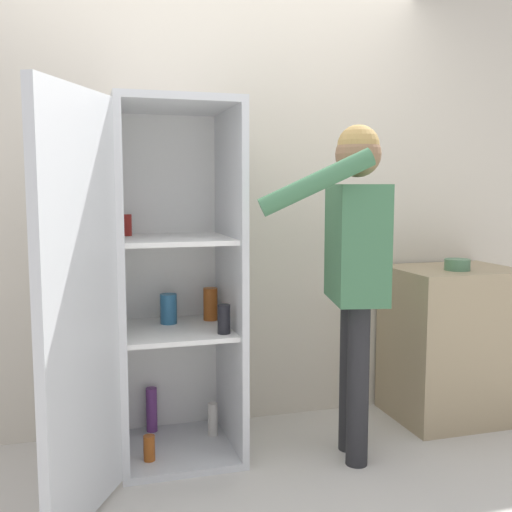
% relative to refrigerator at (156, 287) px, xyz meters
% --- Properties ---
extents(ground_plane, '(12.00, 12.00, 0.00)m').
position_rel_refrigerator_xyz_m(ground_plane, '(0.36, -0.54, -0.89)').
color(ground_plane, beige).
extents(wall_back, '(7.00, 0.06, 2.55)m').
position_rel_refrigerator_xyz_m(wall_back, '(0.36, 0.44, 0.39)').
color(wall_back, beige).
rests_on(wall_back, ground_plane).
extents(refrigerator, '(0.93, 1.16, 1.79)m').
position_rel_refrigerator_xyz_m(refrigerator, '(0.00, 0.00, 0.00)').
color(refrigerator, silver).
rests_on(refrigerator, ground_plane).
extents(person, '(0.72, 0.56, 1.67)m').
position_rel_refrigerator_xyz_m(person, '(0.95, -0.23, 0.18)').
color(person, '#262628').
rests_on(person, ground_plane).
extents(counter, '(0.71, 0.57, 0.90)m').
position_rel_refrigerator_xyz_m(counter, '(1.76, 0.11, -0.44)').
color(counter, tan).
rests_on(counter, ground_plane).
extents(bowl, '(0.14, 0.14, 0.06)m').
position_rel_refrigerator_xyz_m(bowl, '(1.71, 0.02, 0.05)').
color(bowl, '#517F5B').
rests_on(bowl, counter).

